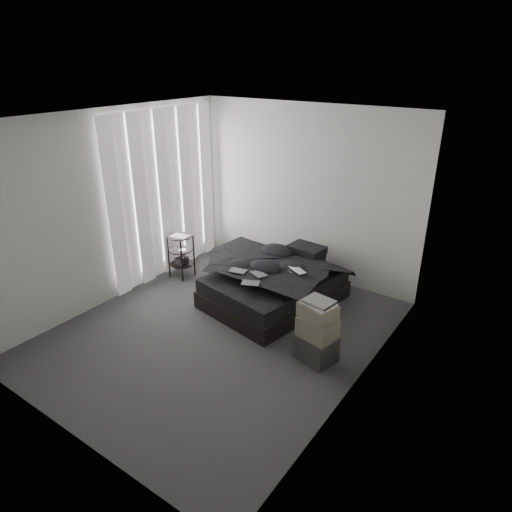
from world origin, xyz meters
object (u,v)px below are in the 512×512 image
Objects in this scene: bed at (274,294)px; laptop at (295,266)px; box_lower at (316,347)px; side_stand at (181,256)px.

bed is 0.62m from laptop.
box_lower is at bearing -18.09° from laptop.
box_lower is at bearing -14.49° from side_stand.
side_stand reaches higher than laptop.
bed is 1.39m from box_lower.
bed is 2.66× the size of side_stand.
laptop is 0.43× the size of side_stand.
side_stand reaches higher than bed.
side_stand is at bearing 165.51° from box_lower.
bed is 4.21× the size of box_lower.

